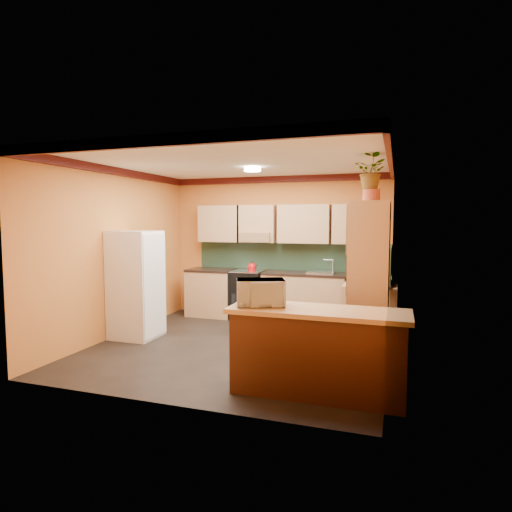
# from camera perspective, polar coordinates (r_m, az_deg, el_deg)

# --- Properties ---
(room_shell) EXTENTS (4.24, 4.24, 2.72)m
(room_shell) POSITION_cam_1_polar(r_m,az_deg,el_deg) (6.46, -1.21, 6.75)
(room_shell) COLOR black
(room_shell) RESTS_ON ground
(base_cabinets_back) EXTENTS (3.65, 0.60, 0.88)m
(base_cabinets_back) POSITION_cam_1_polar(r_m,az_deg,el_deg) (8.00, 3.15, -5.50)
(base_cabinets_back) COLOR tan
(base_cabinets_back) RESTS_ON ground
(countertop_back) EXTENTS (3.65, 0.62, 0.04)m
(countertop_back) POSITION_cam_1_polar(r_m,az_deg,el_deg) (7.93, 3.17, -2.23)
(countertop_back) COLOR black
(countertop_back) RESTS_ON base_cabinets_back
(stove) EXTENTS (0.58, 0.58, 0.91)m
(stove) POSITION_cam_1_polar(r_m,az_deg,el_deg) (8.18, -1.09, -5.16)
(stove) COLOR black
(stove) RESTS_ON ground
(kettle) EXTENTS (0.18, 0.18, 0.18)m
(kettle) POSITION_cam_1_polar(r_m,az_deg,el_deg) (8.02, -0.54, -1.43)
(kettle) COLOR #AA0B0F
(kettle) RESTS_ON stove
(sink) EXTENTS (0.48, 0.40, 0.03)m
(sink) POSITION_cam_1_polar(r_m,az_deg,el_deg) (7.76, 8.70, -2.17)
(sink) COLOR silver
(sink) RESTS_ON countertop_back
(base_cabinets_right) EXTENTS (0.60, 0.80, 0.88)m
(base_cabinets_right) POSITION_cam_1_polar(r_m,az_deg,el_deg) (6.88, 14.90, -7.34)
(base_cabinets_right) COLOR tan
(base_cabinets_right) RESTS_ON ground
(countertop_right) EXTENTS (0.62, 0.80, 0.04)m
(countertop_right) POSITION_cam_1_polar(r_m,az_deg,el_deg) (6.80, 14.98, -3.55)
(countertop_right) COLOR black
(countertop_right) RESTS_ON base_cabinets_right
(fridge) EXTENTS (0.68, 0.66, 1.70)m
(fridge) POSITION_cam_1_polar(r_m,az_deg,el_deg) (7.06, -15.72, -3.67)
(fridge) COLOR white
(fridge) RESTS_ON ground
(pantry) EXTENTS (0.48, 0.90, 2.10)m
(pantry) POSITION_cam_1_polar(r_m,az_deg,el_deg) (5.70, 14.86, -3.60)
(pantry) COLOR tan
(pantry) RESTS_ON ground
(fern_pot) EXTENTS (0.22, 0.22, 0.16)m
(fern_pot) POSITION_cam_1_polar(r_m,az_deg,el_deg) (5.70, 15.14, 7.78)
(fern_pot) COLOR #AC4429
(fern_pot) RESTS_ON pantry
(fern) EXTENTS (0.51, 0.49, 0.45)m
(fern) POSITION_cam_1_polar(r_m,az_deg,el_deg) (5.73, 15.20, 10.81)
(fern) COLOR tan
(fern) RESTS_ON fern_pot
(breakfast_bar) EXTENTS (1.80, 0.55, 0.88)m
(breakfast_bar) POSITION_cam_1_polar(r_m,az_deg,el_deg) (4.72, 8.18, -12.84)
(breakfast_bar) COLOR #441E0F
(breakfast_bar) RESTS_ON ground
(bar_top) EXTENTS (1.90, 0.65, 0.05)m
(bar_top) POSITION_cam_1_polar(r_m,az_deg,el_deg) (4.60, 8.25, -7.31)
(bar_top) COLOR tan
(bar_top) RESTS_ON breakfast_bar
(microwave) EXTENTS (0.61, 0.52, 0.29)m
(microwave) POSITION_cam_1_polar(r_m,az_deg,el_deg) (4.72, 0.59, -4.86)
(microwave) COLOR white
(microwave) RESTS_ON bar_top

